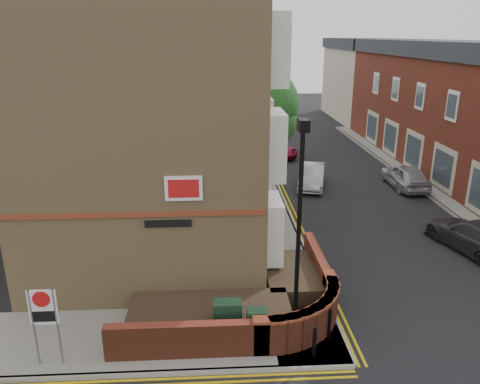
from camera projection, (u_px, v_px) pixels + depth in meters
name	position (u px, v px, depth m)	size (l,w,h in m)	color
ground	(241.00, 372.00, 12.22)	(120.00, 120.00, 0.00)	black
pavement_corner	(116.00, 340.00, 13.42)	(13.00, 3.00, 0.12)	gray
pavement_main	(259.00, 184.00, 27.44)	(2.00, 32.00, 0.12)	gray
pavement_far	(467.00, 197.00, 25.20)	(4.00, 40.00, 0.12)	gray
kerb_side	(105.00, 376.00, 12.00)	(13.00, 0.15, 0.12)	gray
kerb_main_near	(276.00, 183.00, 27.49)	(0.15, 32.00, 0.12)	gray
kerb_main_far	(431.00, 197.00, 25.09)	(0.15, 40.00, 0.12)	gray
yellow_lines_side	(103.00, 384.00, 11.79)	(13.00, 0.28, 0.01)	gold
yellow_lines_main	(280.00, 184.00, 27.52)	(0.28, 32.00, 0.01)	gold
corner_building	(153.00, 94.00, 17.63)	(8.95, 10.40, 13.60)	tan
garden_wall	(236.00, 317.00, 14.58)	(6.80, 6.00, 1.20)	brown
lamppost	(299.00, 235.00, 12.37)	(0.25, 0.50, 6.30)	black
utility_cabinet_large	(228.00, 320.00, 13.20)	(0.80, 0.45, 1.20)	black
utility_cabinet_small	(257.00, 327.00, 12.97)	(0.55, 0.40, 1.10)	black
bollard_near	(314.00, 341.00, 12.52)	(0.11, 0.11, 0.90)	black
bollard_far	(329.00, 323.00, 13.31)	(0.11, 0.11, 0.90)	black
zone_sign	(44.00, 313.00, 11.89)	(0.72, 0.07, 2.20)	slate
far_terrace	(467.00, 111.00, 27.79)	(5.40, 30.40, 8.00)	brown
far_terrace_cream	(361.00, 79.00, 47.64)	(5.40, 12.40, 8.00)	beige
tree_near	(263.00, 109.00, 24.10)	(3.64, 3.65, 6.70)	#382B1E
tree_mid	(251.00, 84.00, 31.51)	(4.03, 4.03, 7.42)	#382B1E
tree_far	(243.00, 78.00, 39.16)	(3.81, 3.81, 7.00)	#382B1E
traffic_light_assembly	(253.00, 113.00, 35.10)	(0.20, 0.16, 4.20)	black
silver_car_near	(312.00, 176.00, 26.87)	(1.37, 3.92, 1.29)	#AAABB2
red_car_main	(276.00, 148.00, 33.73)	(1.98, 4.29, 1.19)	maroon
grey_car_far	(475.00, 236.00, 18.88)	(1.82, 4.47, 1.30)	#323137
silver_car_far	(405.00, 176.00, 26.70)	(1.63, 4.05, 1.38)	#A0A3A8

